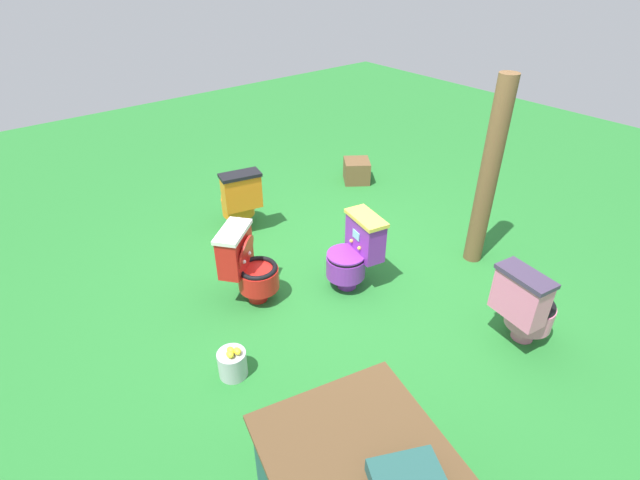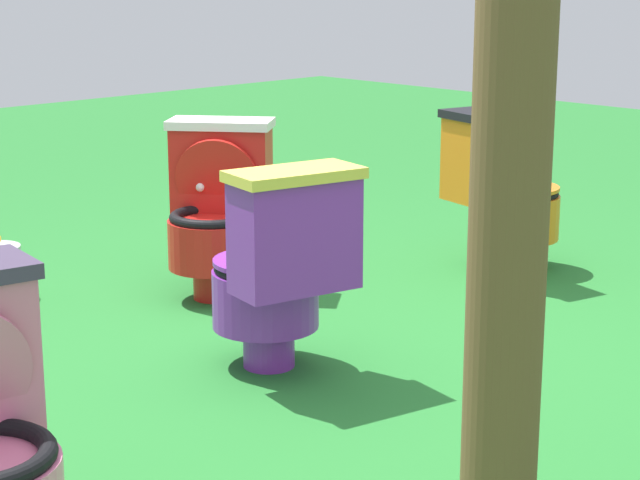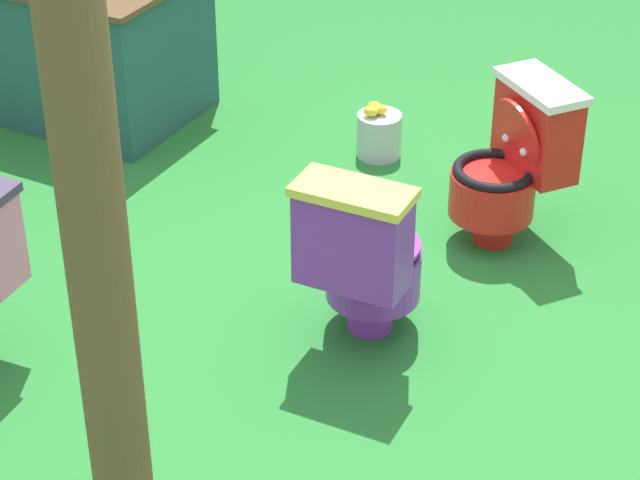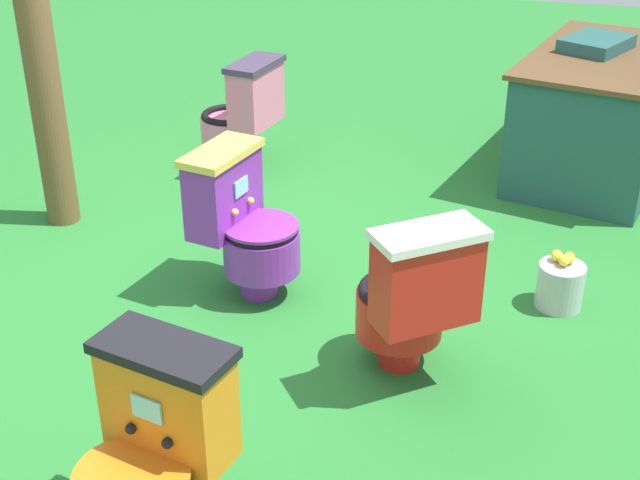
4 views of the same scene
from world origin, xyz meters
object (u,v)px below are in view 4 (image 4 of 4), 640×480
Objects in this scene: vendor_table at (600,113)px; toilet_red at (411,296)px; toilet_purple at (245,223)px; lemon_bucket at (560,285)px; toilet_pink at (242,114)px; wooden_post at (40,58)px; toilet_orange at (150,458)px.

toilet_red is at bearing -17.34° from vendor_table.
toilet_purple is 2.63× the size of lemon_bucket.
toilet_pink is 0.38× the size of wooden_post.
toilet_red reaches higher than lemon_bucket.
toilet_orange and toilet_red have the same top height.
lemon_bucket is at bearing 85.76° from wooden_post.
toilet_red is 0.96m from lemon_bucket.
wooden_post is (1.53, -2.92, 0.55)m from vendor_table.
wooden_post is at bearing -62.39° from vendor_table.
toilet_red is (1.88, 1.41, 0.00)m from toilet_pink.
vendor_table is (-0.56, 2.18, 0.02)m from toilet_pink.
lemon_bucket is at bearing 111.44° from toilet_purple.
toilet_pink and toilet_red have the same top height.
wooden_post is (-0.91, -2.16, 0.57)m from toilet_red.
wooden_post reaches higher than toilet_purple.
wooden_post is at bearing -40.15° from toilet_orange.
toilet_orange is 0.38× the size of wooden_post.
wooden_post is at bearing 118.33° from toilet_red.
wooden_post is 6.84× the size of lemon_bucket.
toilet_purple reaches higher than lemon_bucket.
vendor_table is at bearing -97.90° from toilet_orange.
vendor_table is at bearing 174.69° from lemon_bucket.
wooden_post reaches higher than toilet_pink.
toilet_orange is 1.00× the size of toilet_pink.
toilet_orange is 1.31m from toilet_red.
toilet_pink is 2.63× the size of lemon_bucket.
toilet_pink is 1.00× the size of toilet_purple.
vendor_table is 3.34m from wooden_post.
toilet_pink is 2.36m from toilet_red.
vendor_table reaches higher than toilet_orange.
toilet_orange is at bearing 36.79° from wooden_post.
toilet_red is 0.45× the size of vendor_table.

